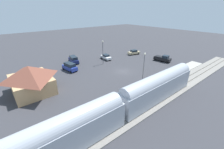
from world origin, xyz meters
The scene contains 14 objects.
ground_plane centered at (0.00, 0.00, 0.00)m, with size 200.00×200.00×0.00m, color #38383D.
railway_track centered at (-14.00, 0.00, 0.09)m, with size 4.80×70.00×0.30m.
platform centered at (-10.00, 0.00, 0.15)m, with size 3.20×46.00×0.30m.
passenger_train centered at (-14.00, 13.93, 2.86)m, with size 2.93×37.49×4.98m.
station_building centered at (4.00, 22.00, 2.96)m, with size 9.81×7.96×5.66m.
pedestrian_on_platform centered at (-10.64, -5.57, 1.28)m, with size 0.36×0.36×1.71m.
pedestrian_waiting_far centered at (-10.73, -5.71, 1.28)m, with size 0.36×0.36×1.71m.
suv_blue centered at (9.95, 11.06, 1.15)m, with size 5.15×2.99×2.22m.
pickup_black centered at (-1.90, -16.00, 1.03)m, with size 5.66×3.20×2.14m.
sedan_white centered at (11.58, -2.82, 0.88)m, with size 4.67×2.63×1.74m.
suv_navy centered at (15.17, 7.39, 1.15)m, with size 5.13×2.94×2.22m.
sedan_tan centered at (9.64, -14.64, 0.88)m, with size 2.79×4.80×1.74m.
light_pole_near_platform centered at (-7.20, 0.41, 4.42)m, with size 0.44×0.44×6.91m.
light_pole_lot_center centered at (8.44, 0.69, 4.62)m, with size 0.44×0.44×7.28m.
Camera 1 is at (-27.25, 26.35, 15.84)m, focal length 23.68 mm.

